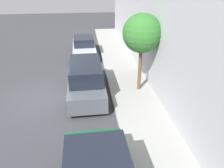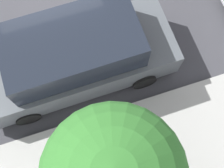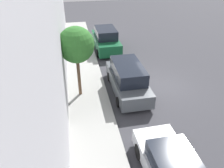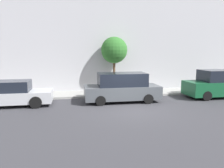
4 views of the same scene
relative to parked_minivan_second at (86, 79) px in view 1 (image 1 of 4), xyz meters
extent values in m
plane|color=#38383D|center=(-2.16, -0.21, -0.92)|extent=(60.00, 60.00, 0.00)
cube|color=#9E9E99|center=(2.57, -0.21, -0.85)|extent=(2.45, 32.00, 0.15)
cylinder|color=black|center=(1.14, -5.68, -0.59)|extent=(0.22, 0.66, 0.66)
cube|color=#4C5156|center=(0.00, 0.00, -0.28)|extent=(1.95, 4.92, 0.84)
cube|color=black|center=(0.00, 0.00, 0.56)|extent=(1.70, 3.12, 0.84)
cylinder|color=black|center=(-0.90, 1.52, -0.61)|extent=(0.22, 0.62, 0.62)
cylinder|color=black|center=(0.90, 1.52, -0.61)|extent=(0.22, 0.62, 0.62)
cylinder|color=black|center=(-0.90, -1.52, -0.61)|extent=(0.22, 0.62, 0.62)
cylinder|color=black|center=(0.90, -1.52, -0.61)|extent=(0.22, 0.62, 0.62)
cube|color=#B7BABF|center=(-0.04, 6.71, -0.36)|extent=(1.89, 4.54, 0.68)
cube|color=black|center=(-0.04, 6.81, 0.30)|extent=(1.63, 2.13, 0.64)
cylinder|color=black|center=(-0.89, 8.10, -0.57)|extent=(0.22, 0.70, 0.70)
cylinder|color=black|center=(0.81, 8.10, -0.57)|extent=(0.22, 0.70, 0.70)
cylinder|color=black|center=(-0.89, 5.31, -0.57)|extent=(0.22, 0.70, 0.70)
cylinder|color=black|center=(0.81, 5.31, -0.57)|extent=(0.22, 0.70, 0.70)
cylinder|color=brown|center=(3.02, -0.01, 0.57)|extent=(0.19, 0.19, 2.68)
sphere|color=#2D6B28|center=(3.02, -0.01, 2.47)|extent=(2.04, 2.04, 2.04)
camera|label=1|loc=(0.07, -10.96, 5.19)|focal=35.00mm
camera|label=2|loc=(3.19, -0.09, 6.90)|focal=50.00mm
camera|label=3|loc=(3.19, 11.53, 6.90)|focal=35.00mm
camera|label=4|loc=(-13.83, 2.97, 2.36)|focal=35.00mm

